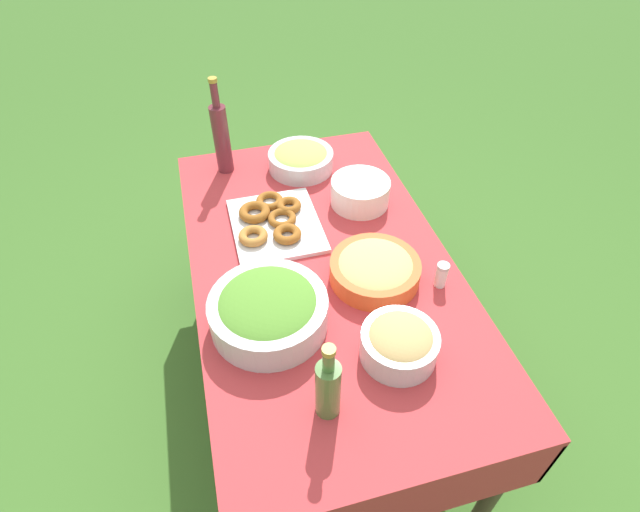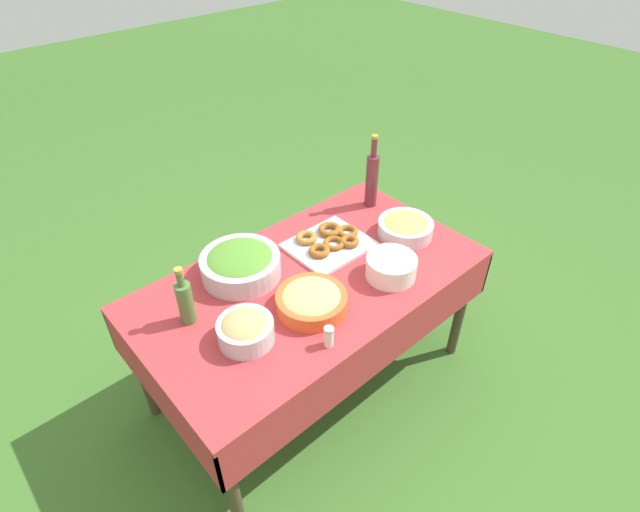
% 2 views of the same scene
% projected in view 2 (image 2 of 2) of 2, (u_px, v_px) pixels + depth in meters
% --- Properties ---
extents(ground_plane, '(14.00, 14.00, 0.00)m').
position_uv_depth(ground_plane, '(312.00, 378.00, 2.55)').
color(ground_plane, '#3D6B28').
extents(picnic_table, '(1.49, 0.84, 0.68)m').
position_uv_depth(picnic_table, '(310.00, 293.00, 2.18)').
color(picnic_table, '#B73338').
rests_on(picnic_table, ground_plane).
extents(salad_bowl, '(0.34, 0.34, 0.12)m').
position_uv_depth(salad_bowl, '(240.00, 263.00, 2.11)').
color(salad_bowl, silver).
rests_on(salad_bowl, picnic_table).
extents(pasta_bowl, '(0.28, 0.28, 0.09)m').
position_uv_depth(pasta_bowl, '(311.00, 300.00, 1.96)').
color(pasta_bowl, '#E05B28').
rests_on(pasta_bowl, picnic_table).
extents(donut_platter, '(0.37, 0.30, 0.05)m').
position_uv_depth(donut_platter, '(330.00, 242.00, 2.30)').
color(donut_platter, silver).
rests_on(donut_platter, picnic_table).
extents(plate_stack, '(0.22, 0.22, 0.10)m').
position_uv_depth(plate_stack, '(391.00, 267.00, 2.11)').
color(plate_stack, white).
rests_on(plate_stack, picnic_table).
extents(olive_oil_bottle, '(0.06, 0.06, 0.26)m').
position_uv_depth(olive_oil_bottle, '(185.00, 301.00, 1.87)').
color(olive_oil_bottle, '#4C7238').
rests_on(olive_oil_bottle, picnic_table).
extents(wine_bottle, '(0.06, 0.06, 0.38)m').
position_uv_depth(wine_bottle, '(372.00, 179.00, 2.49)').
color(wine_bottle, maroon).
rests_on(wine_bottle, picnic_table).
extents(bread_bowl, '(0.21, 0.21, 0.11)m').
position_uv_depth(bread_bowl, '(245.00, 329.00, 1.82)').
color(bread_bowl, silver).
rests_on(bread_bowl, picnic_table).
extents(fruit_bowl, '(0.26, 0.26, 0.09)m').
position_uv_depth(fruit_bowl, '(406.00, 227.00, 2.35)').
color(fruit_bowl, silver).
rests_on(fruit_bowl, picnic_table).
extents(salt_shaker, '(0.04, 0.04, 0.09)m').
position_uv_depth(salt_shaker, '(329.00, 337.00, 1.81)').
color(salt_shaker, white).
rests_on(salt_shaker, picnic_table).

